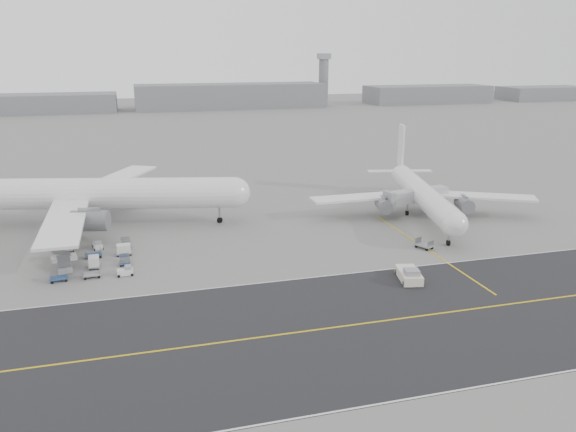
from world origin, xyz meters
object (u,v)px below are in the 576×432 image
object	(u,v)px
jet_bridge	(417,197)
ground_crew_a	(415,274)
control_tower	(324,78)
airliner_a	(91,194)
airliner_b	(422,194)
pushback_tug	(409,275)

from	to	relation	value
jet_bridge	ground_crew_a	xyz separation A→B (m)	(-16.39, -30.58, -3.12)
control_tower	airliner_a	world-z (taller)	control_tower
jet_bridge	ground_crew_a	world-z (taller)	jet_bridge
airliner_b	jet_bridge	distance (m)	1.10
airliner_a	pushback_tug	size ratio (longest dim) A/B	7.70
control_tower	jet_bridge	size ratio (longest dim) A/B	2.02
airliner_b	pushback_tug	xyz separation A→B (m)	(-18.17, -30.51, -3.74)
control_tower	airliner_a	xyz separation A→B (m)	(-125.63, -230.02, -10.13)
pushback_tug	control_tower	bearing A→B (deg)	86.31
airliner_b	pushback_tug	distance (m)	35.71
airliner_a	jet_bridge	distance (m)	64.64
control_tower	airliner_b	bearing A→B (deg)	-104.20
control_tower	jet_bridge	bearing A→B (deg)	-104.41
airliner_b	ground_crew_a	xyz separation A→B (m)	(-17.29, -30.52, -3.74)
pushback_tug	ground_crew_a	xyz separation A→B (m)	(0.88, -0.01, -0.00)
airliner_a	jet_bridge	size ratio (longest dim) A/B	3.91
airliner_a	ground_crew_a	xyz separation A→B (m)	(47.19, -42.08, -5.21)
control_tower	ground_crew_a	xyz separation A→B (m)	(-78.44, -272.10, -15.34)
control_tower	ground_crew_a	bearing A→B (deg)	-106.08
airliner_a	ground_crew_a	bearing A→B (deg)	-118.14
jet_bridge	pushback_tug	bearing A→B (deg)	-129.73
ground_crew_a	jet_bridge	bearing A→B (deg)	51.79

